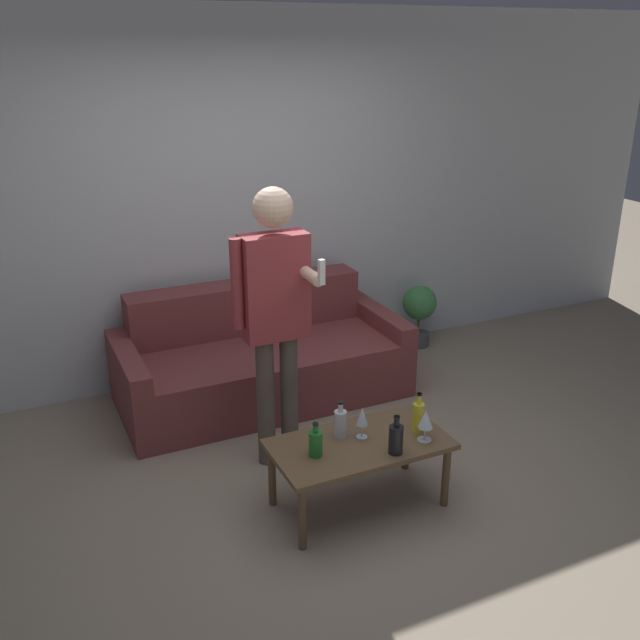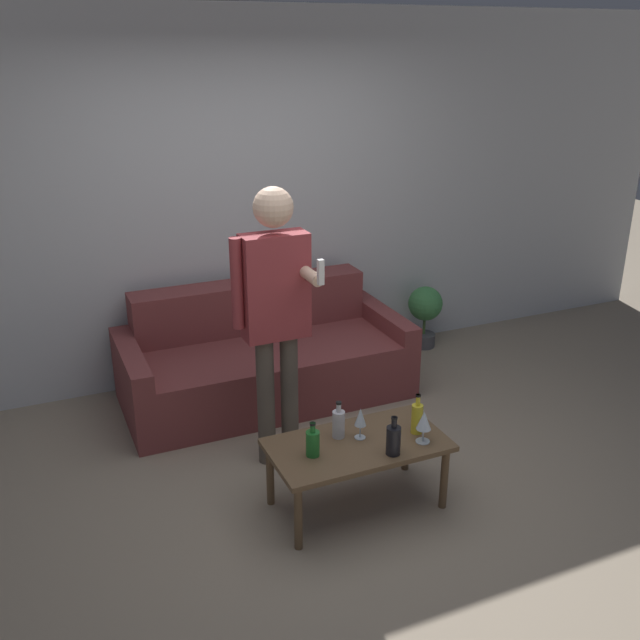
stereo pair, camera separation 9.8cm
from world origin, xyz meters
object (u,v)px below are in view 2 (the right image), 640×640
Objects in this scene: coffee_table at (357,450)px; couch at (263,358)px; bottle_orange at (417,418)px; person_standing_front at (275,305)px.

couch is at bearing 90.60° from coffee_table.
couch is 1.60m from bottle_orange.
bottle_orange is (0.35, -0.03, 0.14)m from coffee_table.
couch reaches higher than coffee_table.
person_standing_front is at bearing 130.98° from bottle_orange.
couch is at bearing 103.31° from bottle_orange.
couch is 1.51m from coffee_table.
coffee_table is (0.02, -1.51, 0.07)m from couch.
coffee_table is 0.57× the size of person_standing_front.
bottle_orange is (0.37, -1.54, 0.22)m from couch.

